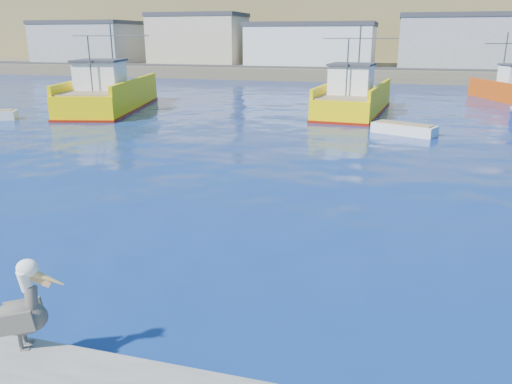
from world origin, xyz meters
TOP-DOWN VIEW (x-y plane):
  - ground at (0.00, 0.00)m, footprint 260.00×260.00m
  - dock_bollards at (0.60, -3.40)m, footprint 36.20×0.20m
  - far_shore at (0.00, 109.20)m, footprint 200.00×81.00m
  - trawler_yellow_a at (-19.40, 26.55)m, footprint 7.78×14.43m
  - trawler_yellow_b at (-0.27, 30.00)m, footprint 5.75×12.46m
  - boat_orange at (12.74, 42.67)m, footprint 5.68×8.70m
  - skiff_mid at (3.55, 21.91)m, footprint 4.00×2.69m
  - pelican at (-2.77, -3.22)m, footprint 1.30×0.83m

SIDE VIEW (x-z plane):
  - ground at x=0.00m, z-range 0.00..0.00m
  - skiff_mid at x=3.55m, z-range -0.15..0.67m
  - dock_bollards at x=0.60m, z-range 0.50..0.80m
  - boat_orange at x=12.74m, z-range -2.01..4.05m
  - trawler_yellow_b at x=-0.27m, z-range -2.23..4.40m
  - trawler_yellow_a at x=-19.40m, z-range -2.24..4.59m
  - pelican at x=-2.77m, z-range 0.38..2.02m
  - far_shore at x=0.00m, z-range -3.02..20.98m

